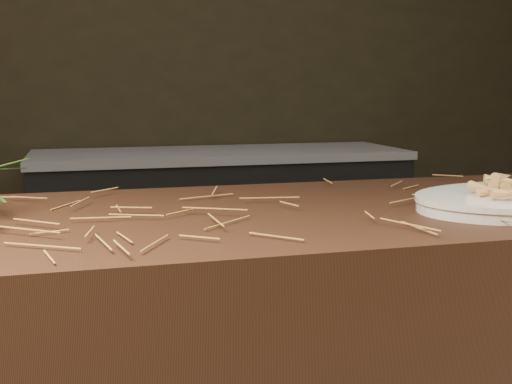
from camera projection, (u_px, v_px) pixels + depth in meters
back_counter at (221, 233)px, 3.23m from camera, size 1.82×0.62×0.84m
straw_bedding at (272, 205)px, 1.29m from camera, size 1.40×0.60×0.02m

